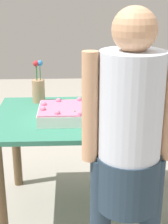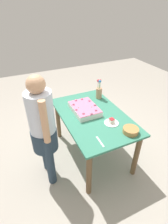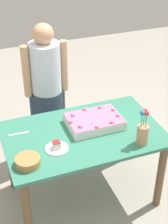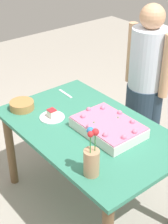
# 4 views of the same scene
# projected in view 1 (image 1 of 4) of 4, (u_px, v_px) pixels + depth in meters

# --- Properties ---
(ground_plane) EXTENTS (8.00, 8.00, 0.00)m
(ground_plane) POSITION_uv_depth(u_px,v_px,m) (93.00, 206.00, 2.60)
(ground_plane) COLOR #A79F92
(dining_table) EXTENTS (1.36, 0.85, 0.74)m
(dining_table) POSITION_uv_depth(u_px,v_px,m) (93.00, 131.00, 2.39)
(dining_table) COLOR #357E64
(dining_table) RESTS_ON ground_plane
(sheet_cake) EXTENTS (0.47, 0.34, 0.10)m
(sheet_cake) POSITION_uv_depth(u_px,v_px,m) (74.00, 113.00, 2.27)
(sheet_cake) COLOR white
(sheet_cake) RESTS_ON dining_table
(serving_plate_with_slice) EXTENTS (0.19, 0.19, 0.07)m
(serving_plate_with_slice) POSITION_uv_depth(u_px,v_px,m) (130.00, 106.00, 2.48)
(serving_plate_with_slice) COLOR white
(serving_plate_with_slice) RESTS_ON dining_table
(flower_vase) EXTENTS (0.10, 0.10, 0.32)m
(flower_vase) POSITION_uv_depth(u_px,v_px,m) (38.00, 88.00, 2.59)
(flower_vase) COLOR tan
(flower_vase) RESTS_ON dining_table
(fruit_bowl) EXTENTS (0.19, 0.19, 0.06)m
(fruit_bowl) POSITION_uv_depth(u_px,v_px,m) (162.00, 99.00, 2.59)
(fruit_bowl) COLOR #B37F45
(fruit_bowl) RESTS_ON dining_table
(person_standing) EXTENTS (0.45, 0.31, 1.49)m
(person_standing) POSITION_uv_depth(u_px,v_px,m) (129.00, 144.00, 1.64)
(person_standing) COLOR #273A4B
(person_standing) RESTS_ON ground_plane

